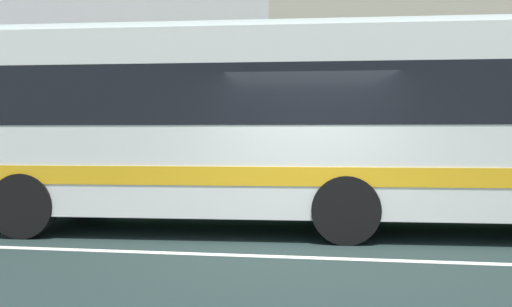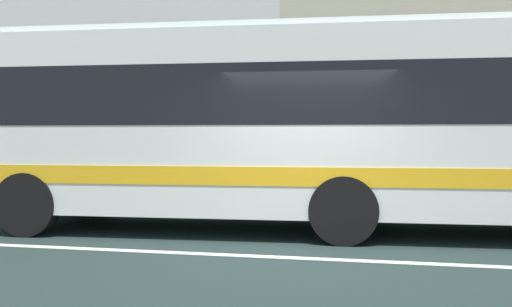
# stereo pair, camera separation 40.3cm
# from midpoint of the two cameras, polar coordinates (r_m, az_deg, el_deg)

# --- Properties ---
(ground_plane) EXTENTS (160.00, 160.00, 0.00)m
(ground_plane) POSITION_cam_midpoint_polar(r_m,az_deg,el_deg) (7.37, 3.56, -10.53)
(ground_plane) COLOR #1F2F2E
(lane_centre_line) EXTENTS (60.00, 0.16, 0.01)m
(lane_centre_line) POSITION_cam_midpoint_polar(r_m,az_deg,el_deg) (7.37, 3.56, -10.50)
(lane_centre_line) COLOR silver
(lane_centre_line) RESTS_ON ground_plane
(hedge_row_far) EXTENTS (13.90, 1.10, 1.04)m
(hedge_row_far) POSITION_cam_midpoint_polar(r_m,az_deg,el_deg) (13.19, -6.25, -2.77)
(hedge_row_far) COLOR #296935
(hedge_row_far) RESTS_ON ground_plane
(apartment_block_left) EXTENTS (20.16, 11.32, 12.43)m
(apartment_block_left) POSITION_cam_midpoint_polar(r_m,az_deg,el_deg) (25.25, -21.21, 12.32)
(apartment_block_left) COLOR silver
(apartment_block_left) RESTS_ON ground_plane
(transit_bus) EXTENTS (10.65, 3.11, 3.29)m
(transit_bus) POSITION_cam_midpoint_polar(r_m,az_deg,el_deg) (9.33, 3.58, 3.28)
(transit_bus) COLOR silver
(transit_bus) RESTS_ON ground_plane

